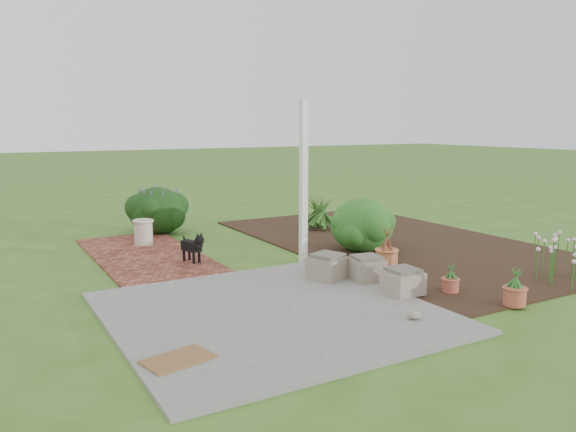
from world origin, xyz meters
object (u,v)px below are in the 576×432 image
cream_ceramic_urn (143,232)px  evergreen_shrub (362,224)px  stone_trough_near (403,282)px  black_dog (193,245)px

cream_ceramic_urn → evergreen_shrub: bearing=-35.7°
stone_trough_near → evergreen_shrub: (1.07, 2.25, 0.30)m
black_dog → evergreen_shrub: size_ratio=0.47×
stone_trough_near → black_dog: 3.30m
black_dog → evergreen_shrub: 2.84m
cream_ceramic_urn → evergreen_shrub: size_ratio=0.40×
stone_trough_near → black_dog: size_ratio=0.83×
evergreen_shrub → stone_trough_near: bearing=-115.3°
stone_trough_near → cream_ceramic_urn: bearing=114.2°
stone_trough_near → cream_ceramic_urn: size_ratio=0.97×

